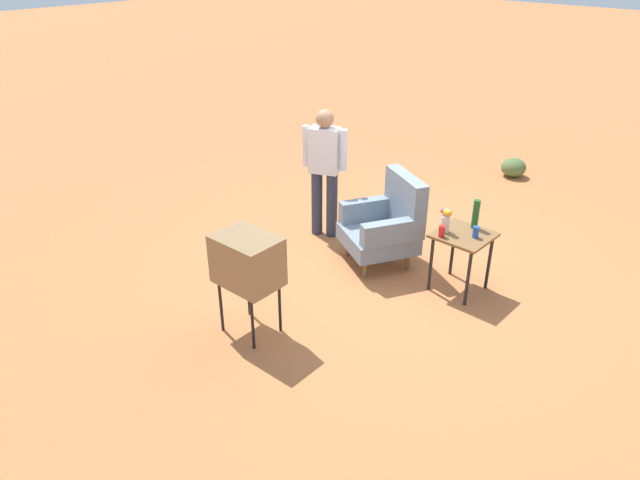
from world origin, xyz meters
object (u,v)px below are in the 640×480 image
at_px(side_table, 463,243).
at_px(bottle_wine_green, 476,214).
at_px(soda_can_red, 442,231).
at_px(flower_vase, 446,219).
at_px(tv_on_stand, 248,261).
at_px(armchair, 386,223).
at_px(soda_can_blue, 476,232).
at_px(person_standing, 325,166).

height_order(side_table, bottle_wine_green, bottle_wine_green).
relative_size(soda_can_red, flower_vase, 0.46).
bearing_deg(tv_on_stand, armchair, 86.16).
relative_size(bottle_wine_green, flower_vase, 1.21).
height_order(armchair, flower_vase, armchair).
distance_m(armchair, bottle_wine_green, 1.05).
xyz_separation_m(armchair, soda_can_blue, (1.09, 0.06, 0.24)).
xyz_separation_m(armchair, person_standing, (-1.00, 0.04, 0.44)).
bearing_deg(person_standing, side_table, 0.08).
height_order(armchair, tv_on_stand, armchair).
xyz_separation_m(tv_on_stand, flower_vase, (0.92, 1.94, 0.04)).
distance_m(side_table, person_standing, 2.00).
distance_m(soda_can_red, flower_vase, 0.15).
distance_m(armchair, flower_vase, 0.85).
height_order(soda_can_red, flower_vase, flower_vase).
bearing_deg(armchair, bottle_wine_green, 14.46).
height_order(soda_can_blue, soda_can_red, same).
xyz_separation_m(tv_on_stand, soda_can_red, (0.95, 1.82, -0.05)).
distance_m(person_standing, soda_can_red, 1.84).
xyz_separation_m(person_standing, soda_can_blue, (2.09, 0.02, -0.20)).
bearing_deg(soda_can_blue, armchair, -177.04).
height_order(soda_can_blue, flower_vase, flower_vase).
bearing_deg(person_standing, soda_can_red, -6.54).
height_order(tv_on_stand, bottle_wine_green, tv_on_stand).
bearing_deg(soda_can_red, soda_can_blue, 40.03).
xyz_separation_m(bottle_wine_green, flower_vase, (-0.18, -0.30, -0.01)).
xyz_separation_m(side_table, person_standing, (-1.96, -0.00, 0.37)).
relative_size(side_table, person_standing, 0.41).
height_order(tv_on_stand, soda_can_red, tv_on_stand).
distance_m(armchair, side_table, 0.97).
xyz_separation_m(tv_on_stand, bottle_wine_green, (1.10, 2.24, 0.05)).
distance_m(tv_on_stand, person_standing, 2.21).
relative_size(bottle_wine_green, soda_can_red, 2.62).
relative_size(armchair, person_standing, 0.65).
relative_size(armchair, side_table, 1.57).
distance_m(side_table, soda_can_blue, 0.21).
bearing_deg(tv_on_stand, person_standing, 113.16).
bearing_deg(armchair, person_standing, 177.68).
height_order(side_table, soda_can_red, soda_can_red).
bearing_deg(tv_on_stand, bottle_wine_green, 63.82).
bearing_deg(side_table, person_standing, -179.92).
distance_m(person_standing, flower_vase, 1.79).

